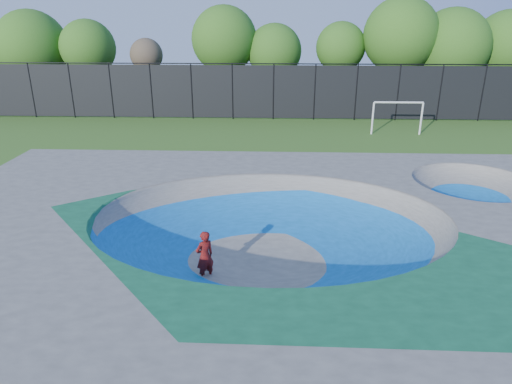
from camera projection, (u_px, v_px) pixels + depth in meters
ground at (270, 259)px, 14.41m from camera, size 120.00×120.00×0.00m
skate_deck at (270, 237)px, 14.14m from camera, size 22.00×14.00×1.50m
skater at (205, 256)px, 12.97m from camera, size 0.68×0.66×1.56m
skateboard at (206, 279)px, 13.24m from camera, size 0.73×0.69×0.05m
soccer_goal at (398, 112)px, 29.12m from camera, size 3.21×0.12×2.12m
fence at (273, 91)px, 33.24m from camera, size 48.09×0.09×4.04m
treeline at (306, 45)px, 36.59m from camera, size 54.23×7.62×8.70m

